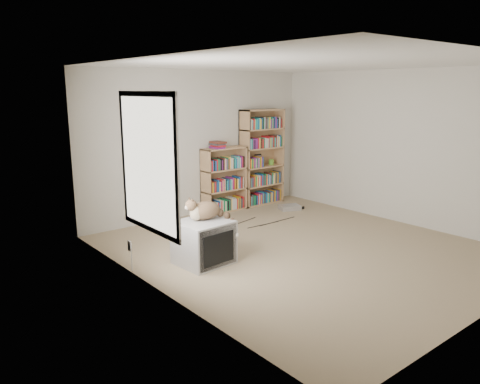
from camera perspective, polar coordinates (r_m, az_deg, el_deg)
floor at (r=6.64m, az=7.64°, el=-6.83°), size 4.50×5.00×0.01m
wall_back at (r=8.23m, az=-4.94°, el=5.91°), size 4.50×0.02×2.50m
wall_left at (r=4.95m, az=-10.08°, el=1.45°), size 0.02×5.00×2.50m
wall_right at (r=8.12m, az=18.89°, el=5.20°), size 0.02×5.00×2.50m
ceiling at (r=6.28m, az=8.31°, el=15.25°), size 4.50×5.00×0.02m
window at (r=5.11m, az=-11.13°, el=3.44°), size 0.02×1.22×1.52m
crt_tv at (r=5.98m, az=-4.48°, el=-6.13°), size 0.68×0.63×0.56m
cat at (r=5.95m, az=-3.74°, el=-2.55°), size 0.61×0.50×0.50m
bookcase_tall at (r=8.98m, az=2.60°, el=3.97°), size 0.91×0.30×1.81m
bookcase_short at (r=8.46m, az=-2.03°, el=1.20°), size 0.85×0.30×1.16m
book_stack at (r=8.25m, az=-2.75°, el=5.76°), size 0.21×0.28×0.12m
green_mug at (r=9.13m, az=3.77°, el=3.68°), size 0.10×0.10×0.11m
framed_print at (r=9.04m, az=2.24°, el=3.95°), size 0.16×0.05×0.22m
dvd_player at (r=8.69m, az=6.07°, el=-1.87°), size 0.44×0.39×0.08m
wall_outlet at (r=5.85m, az=-13.31°, el=-6.43°), size 0.01×0.08×0.13m
floor_cables at (r=7.75m, az=2.10°, el=-3.87°), size 1.20×0.70×0.01m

